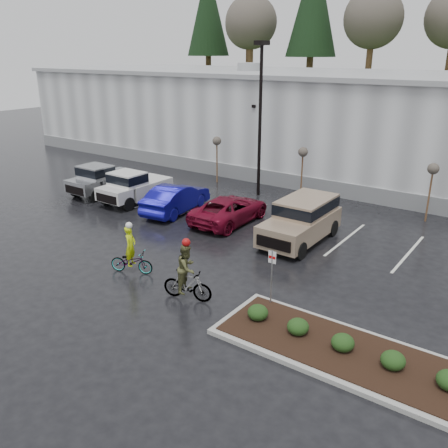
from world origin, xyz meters
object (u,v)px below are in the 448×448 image
Objects in this scene: car_blue at (176,198)px; suv_tan at (300,222)px; cyclist_olive at (187,278)px; fire_lane_sign at (272,271)px; sapling_west at (217,143)px; pickup_white at (139,185)px; cyclist_hivis at (131,257)px; car_red at (230,209)px; pickup_silver at (107,178)px; sapling_east at (433,172)px; lamppost at (260,104)px; sapling_mid at (303,155)px.

suv_tan reaches higher than car_blue.
fire_lane_sign is at bearing -79.29° from cyclist_olive.
car_blue is (1.98, -6.61, -1.92)m from sapling_west.
pickup_white is 10.19m from cyclist_hivis.
cyclist_olive is (3.57, -7.84, 0.17)m from car_red.
pickup_silver reaches higher than car_blue.
car_blue is at bearing 5.08° from car_red.
car_red is at bearing 178.05° from car_blue.
sapling_east is 15.06m from cyclist_olive.
sapling_east is at bearing 5.71° from lamppost.
lamppost reaches higher than car_blue.
cyclist_olive is at bearing -57.39° from sapling_west.
lamppost is 14.78m from fire_lane_sign.
cyclist_hivis reaches higher than car_red.
pickup_white is 11.08m from suv_tan.
pickup_silver is at bearing -0.96° from car_red.
car_red is 7.44m from cyclist_hivis.
suv_tan is (4.34, -0.36, 0.32)m from car_red.
pickup_white reaches higher than car_red.
car_red is (-1.05, -6.26, -2.02)m from sapling_mid.
lamppost reaches higher than sapling_east.
suv_tan is (11.08, -0.33, 0.05)m from pickup_white.
cyclist_hivis is at bearing -171.67° from fire_lane_sign.
sapling_west is 14.00m from sapling_east.
car_red is (3.47, 0.36, -0.10)m from car_blue.
sapling_west reaches higher than car_red.
cyclist_hivis reaches higher than suv_tan.
lamppost is 10.81m from pickup_silver.
sapling_mid is at bearing 38.89° from pickup_white.
sapling_east is 13.06m from fire_lane_sign.
cyclist_hivis is at bearing -37.03° from pickup_silver.
lamppost is at bearing -117.61° from car_blue.
sapling_mid is 0.62× the size of pickup_silver.
car_red is 2.10× the size of cyclist_olive.
cyclist_olive is (5.02, -13.10, -4.81)m from lamppost.
pickup_silver and pickup_white have the same top height.
sapling_west is 17.46m from fire_lane_sign.
lamppost is 2.88× the size of sapling_west.
cyclist_hivis is at bearing -82.40° from lamppost.
sapling_mid reaches higher than cyclist_olive.
lamppost is at bearing 135.85° from suv_tan.
lamppost is 14.82m from cyclist_olive.
cyclist_olive is at bearing -79.87° from sapling_mid.
pickup_white is 12.93m from cyclist_olive.
sapling_mid is at bearing -25.18° from cyclist_hivis.
sapling_east reaches higher than car_red.
suv_tan is at bearing 108.05° from fire_lane_sign.
lamppost reaches higher than car_red.
lamppost is 4.00m from sapling_mid.
cyclist_hivis is (3.71, -7.08, -0.11)m from car_blue.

